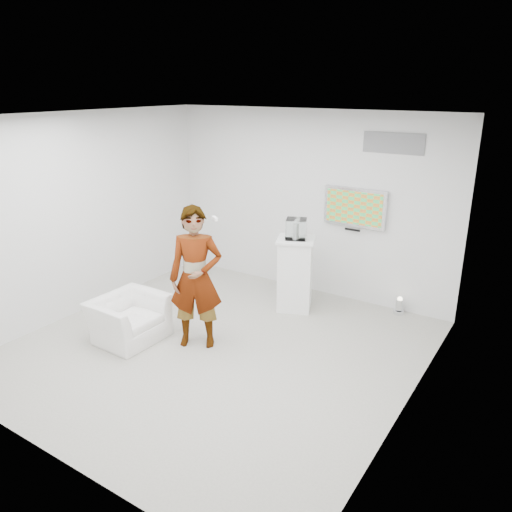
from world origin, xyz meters
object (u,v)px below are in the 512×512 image
at_px(tv, 355,207).
at_px(armchair, 129,318).
at_px(pedestal, 295,274).
at_px(floor_uplight, 399,306).
at_px(person, 196,278).

bearing_deg(tv, armchair, -125.05).
distance_m(armchair, pedestal, 2.58).
height_order(pedestal, floor_uplight, pedestal).
xyz_separation_m(tv, pedestal, (-0.60, -0.77, -0.98)).
xyz_separation_m(person, armchair, (-0.89, -0.41, -0.65)).
relative_size(person, floor_uplight, 7.25).
xyz_separation_m(armchair, floor_uplight, (2.89, 2.81, -0.17)).
bearing_deg(floor_uplight, person, -129.80).
distance_m(pedestal, floor_uplight, 1.67).
bearing_deg(tv, floor_uplight, -5.79).
bearing_deg(tv, pedestal, -128.05).
bearing_deg(person, tv, 35.48).
height_order(person, floor_uplight, person).
distance_m(tv, armchair, 3.75).
xyz_separation_m(tv, person, (-1.15, -2.49, -0.59)).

